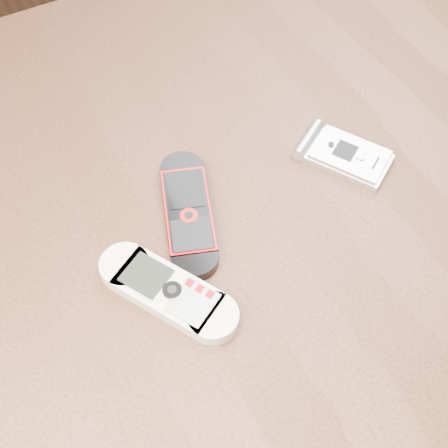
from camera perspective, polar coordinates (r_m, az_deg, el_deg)
ground at (r=1.28m, az=-0.21°, el=-19.52°), size 4.00×4.00×0.00m
table at (r=0.67m, az=-0.38°, el=-5.67°), size 1.20×0.80×0.75m
nokia_white at (r=0.54m, az=-5.17°, el=-6.15°), size 0.11×0.14×0.02m
nokia_black_red at (r=0.59m, az=-3.30°, el=1.07°), size 0.09×0.15×0.01m
motorola_razr at (r=0.64m, az=11.17°, el=6.17°), size 0.09×0.11×0.01m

